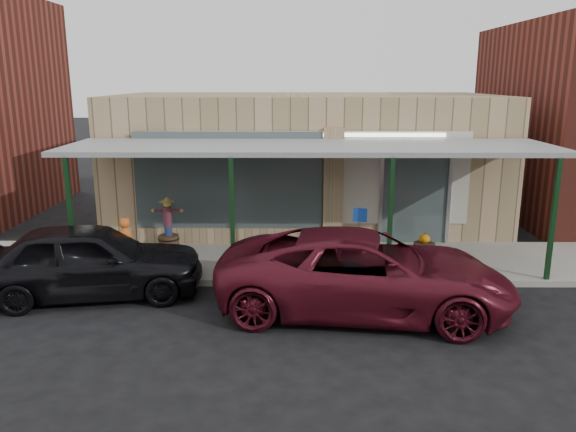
{
  "coord_description": "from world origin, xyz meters",
  "views": [
    {
      "loc": [
        -0.43,
        -10.24,
        4.69
      ],
      "look_at": [
        -0.53,
        2.6,
        1.54
      ],
      "focal_mm": 35.0,
      "sensor_mm": 36.0,
      "label": 1
    }
  ],
  "objects_px": {
    "barrel_scarecrow": "(168,231)",
    "handicap_sign": "(360,231)",
    "barrel_pumpkin": "(424,248)",
    "parked_sedan": "(90,260)",
    "car_maroon": "(365,273)"
  },
  "relations": [
    {
      "from": "barrel_scarecrow",
      "to": "handicap_sign",
      "type": "height_order",
      "value": "handicap_sign"
    },
    {
      "from": "barrel_scarecrow",
      "to": "parked_sedan",
      "type": "xyz_separation_m",
      "value": [
        -1.04,
        -3.12,
        0.19
      ]
    },
    {
      "from": "barrel_pumpkin",
      "to": "car_maroon",
      "type": "xyz_separation_m",
      "value": [
        -1.97,
        -3.22,
        0.45
      ]
    },
    {
      "from": "barrel_pumpkin",
      "to": "parked_sedan",
      "type": "xyz_separation_m",
      "value": [
        -7.89,
        -2.45,
        0.45
      ]
    },
    {
      "from": "parked_sedan",
      "to": "barrel_scarecrow",
      "type": "bearing_deg",
      "value": -27.89
    },
    {
      "from": "barrel_scarecrow",
      "to": "handicap_sign",
      "type": "relative_size",
      "value": 0.9
    },
    {
      "from": "barrel_scarecrow",
      "to": "parked_sedan",
      "type": "bearing_deg",
      "value": -113.56
    },
    {
      "from": "barrel_scarecrow",
      "to": "car_maroon",
      "type": "relative_size",
      "value": 0.24
    },
    {
      "from": "parked_sedan",
      "to": "car_maroon",
      "type": "bearing_deg",
      "value": -106.92
    },
    {
      "from": "parked_sedan",
      "to": "barrel_pumpkin",
      "type": "bearing_deg",
      "value": -82.24
    },
    {
      "from": "barrel_pumpkin",
      "to": "parked_sedan",
      "type": "height_order",
      "value": "parked_sedan"
    },
    {
      "from": "barrel_pumpkin",
      "to": "handicap_sign",
      "type": "relative_size",
      "value": 0.41
    },
    {
      "from": "barrel_pumpkin",
      "to": "parked_sedan",
      "type": "relative_size",
      "value": 0.13
    },
    {
      "from": "barrel_scarecrow",
      "to": "handicap_sign",
      "type": "bearing_deg",
      "value": -26.59
    },
    {
      "from": "barrel_pumpkin",
      "to": "handicap_sign",
      "type": "height_order",
      "value": "handicap_sign"
    }
  ]
}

